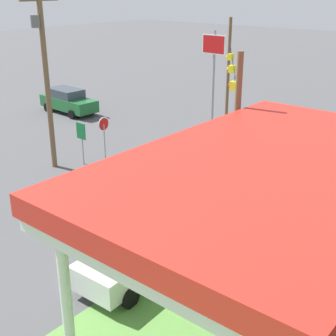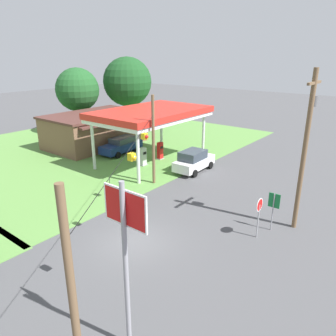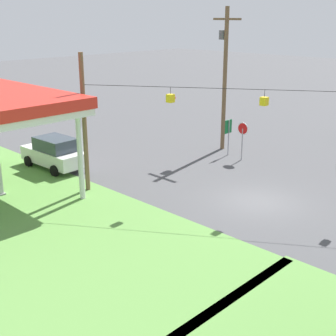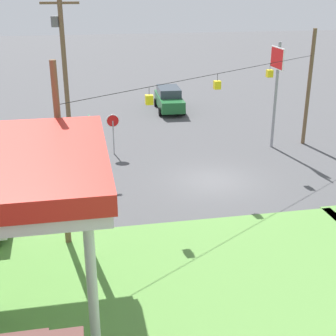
{
  "view_description": "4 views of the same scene",
  "coord_description": "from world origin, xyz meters",
  "px_view_note": "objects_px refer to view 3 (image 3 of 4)",
  "views": [
    {
      "loc": [
        22.03,
        13.74,
        9.48
      ],
      "look_at": [
        6.03,
        0.45,
        1.25
      ],
      "focal_mm": 50.0,
      "sensor_mm": 36.0,
      "label": 1
    },
    {
      "loc": [
        -11.63,
        -11.64,
        10.24
      ],
      "look_at": [
        5.43,
        1.87,
        2.6
      ],
      "focal_mm": 35.0,
      "sensor_mm": 36.0,
      "label": 2
    },
    {
      "loc": [
        -12.07,
        18.91,
        9.02
      ],
      "look_at": [
        2.73,
        3.72,
        2.05
      ],
      "focal_mm": 50.0,
      "sensor_mm": 36.0,
      "label": 3
    },
    {
      "loc": [
        6.67,
        21.94,
        9.71
      ],
      "look_at": [
        3.06,
        3.16,
        2.19
      ],
      "focal_mm": 50.0,
      "sensor_mm": 36.0,
      "label": 4
    }
  ],
  "objects_px": {
    "car_at_pumps_front": "(54,153)",
    "stop_sign_roadside": "(243,133)",
    "route_sign": "(228,130)",
    "utility_pole_main": "(225,72)"
  },
  "relations": [
    {
      "from": "car_at_pumps_front",
      "to": "stop_sign_roadside",
      "type": "relative_size",
      "value": 1.83
    },
    {
      "from": "car_at_pumps_front",
      "to": "stop_sign_roadside",
      "type": "height_order",
      "value": "stop_sign_roadside"
    },
    {
      "from": "stop_sign_roadside",
      "to": "route_sign",
      "type": "bearing_deg",
      "value": 166.69
    },
    {
      "from": "car_at_pumps_front",
      "to": "route_sign",
      "type": "relative_size",
      "value": 1.9
    },
    {
      "from": "stop_sign_roadside",
      "to": "car_at_pumps_front",
      "type": "bearing_deg",
      "value": -127.63
    },
    {
      "from": "stop_sign_roadside",
      "to": "utility_pole_main",
      "type": "relative_size",
      "value": 0.26
    },
    {
      "from": "stop_sign_roadside",
      "to": "utility_pole_main",
      "type": "distance_m",
      "value": 4.6
    },
    {
      "from": "stop_sign_roadside",
      "to": "route_sign",
      "type": "relative_size",
      "value": 1.04
    },
    {
      "from": "route_sign",
      "to": "utility_pole_main",
      "type": "height_order",
      "value": "utility_pole_main"
    },
    {
      "from": "utility_pole_main",
      "to": "stop_sign_roadside",
      "type": "bearing_deg",
      "value": 153.53
    }
  ]
}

